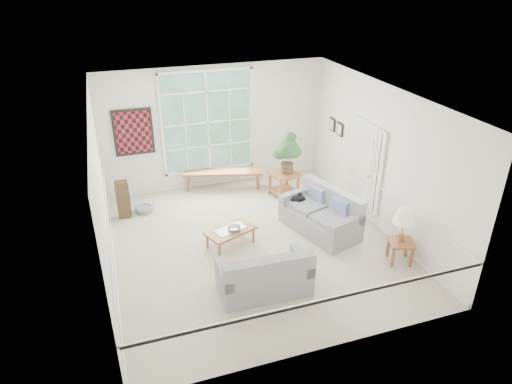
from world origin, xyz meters
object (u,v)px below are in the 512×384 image
loveseat_right (320,212)px  end_table (284,184)px  side_table (400,251)px  coffee_table (231,237)px  loveseat_front (264,270)px

loveseat_right → end_table: 1.78m
loveseat_right → side_table: 1.78m
side_table → loveseat_right: bearing=122.7°
loveseat_right → side_table: loveseat_right is taller
coffee_table → end_table: 2.48m
coffee_table → side_table: 3.27m
loveseat_right → end_table: (-0.11, 1.77, -0.15)m
loveseat_right → end_table: bearing=76.3°
loveseat_right → coffee_table: bearing=160.5°
loveseat_right → loveseat_front: (-1.76, -1.47, -0.04)m
loveseat_right → loveseat_front: bearing=-157.2°
end_table → side_table: bearing=-72.0°
coffee_table → side_table: (2.87, -1.56, 0.04)m
loveseat_front → end_table: 3.64m
loveseat_right → loveseat_front: 2.29m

